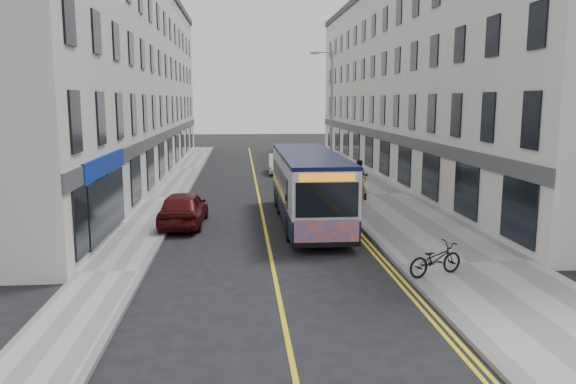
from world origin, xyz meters
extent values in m
plane|color=black|center=(0.00, 0.00, 0.00)|extent=(140.00, 140.00, 0.00)
cube|color=#99999C|center=(6.25, 12.00, 0.06)|extent=(4.50, 64.00, 0.12)
cube|color=#99999C|center=(-5.00, 12.00, 0.06)|extent=(2.00, 64.00, 0.12)
cube|color=slate|center=(4.00, 12.00, 0.07)|extent=(0.18, 64.00, 0.13)
cube|color=slate|center=(-4.00, 12.00, 0.07)|extent=(0.18, 64.00, 0.13)
cube|color=yellow|center=(0.00, 12.00, 0.00)|extent=(0.12, 64.00, 0.01)
cube|color=yellow|center=(3.55, 12.00, 0.00)|extent=(0.10, 64.00, 0.01)
cube|color=yellow|center=(3.75, 12.00, 0.00)|extent=(0.10, 64.00, 0.01)
cube|color=silver|center=(11.50, 21.00, 6.50)|extent=(6.00, 46.00, 13.00)
cube|color=silver|center=(-9.00, 21.00, 6.50)|extent=(6.00, 46.00, 13.00)
cylinder|color=gray|center=(4.25, 14.00, 4.00)|extent=(0.14, 0.14, 8.00)
cylinder|color=gray|center=(3.75, 14.00, 7.90)|extent=(1.00, 0.08, 0.08)
cube|color=gray|center=(3.25, 14.00, 7.85)|extent=(0.50, 0.18, 0.12)
cube|color=black|center=(1.90, 5.51, 0.76)|extent=(2.37, 10.41, 0.85)
cube|color=silver|center=(1.90, 5.51, 2.04)|extent=(2.37, 10.41, 1.70)
cube|color=black|center=(1.90, 5.51, 2.96)|extent=(2.39, 10.41, 0.15)
cube|color=black|center=(0.69, 6.08, 1.85)|extent=(0.04, 8.14, 1.09)
cube|color=black|center=(3.10, 6.08, 1.85)|extent=(0.04, 8.14, 1.09)
cube|color=black|center=(1.90, 0.28, 1.94)|extent=(2.13, 0.04, 1.18)
cube|color=#FF5E15|center=(1.90, 0.28, 0.80)|extent=(2.22, 0.04, 0.90)
cube|color=orange|center=(1.90, 0.27, 2.70)|extent=(1.89, 0.04, 0.27)
cylinder|color=black|center=(0.83, 2.39, 0.47)|extent=(0.27, 0.95, 0.95)
cylinder|color=black|center=(2.97, 2.39, 0.47)|extent=(0.27, 0.95, 0.95)
cylinder|color=black|center=(0.83, 7.59, 0.47)|extent=(0.27, 0.95, 0.95)
cylinder|color=black|center=(2.97, 7.59, 0.47)|extent=(0.27, 0.95, 0.95)
cylinder|color=black|center=(0.83, 9.30, 0.47)|extent=(0.27, 0.95, 0.95)
cylinder|color=black|center=(2.97, 9.30, 0.47)|extent=(0.27, 0.95, 0.95)
imported|color=black|center=(4.71, -2.48, 0.61)|extent=(1.99, 1.30, 0.99)
imported|color=#976544|center=(5.09, 9.74, 0.98)|extent=(0.72, 0.58, 1.73)
imported|color=black|center=(5.68, 12.55, 1.04)|extent=(0.98, 0.82, 1.83)
imported|color=silver|center=(1.80, 22.26, 0.68)|extent=(1.61, 4.19, 1.36)
imported|color=#4A0C0E|center=(-3.40, 5.42, 0.75)|extent=(1.97, 4.48, 1.50)
camera|label=1|loc=(-0.99, -18.04, 5.25)|focal=35.00mm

